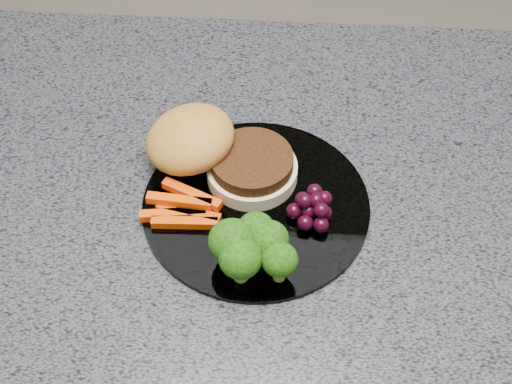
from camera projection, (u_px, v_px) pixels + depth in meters
The scene contains 7 objects.
island_cabinet at pixel (306, 360), 1.21m from camera, with size 1.20×0.60×0.86m, color brown.
countertop at pixel (326, 191), 0.86m from camera, with size 1.20×0.60×0.04m, color #53535E.
plate at pixel (256, 205), 0.81m from camera, with size 0.26×0.26×0.01m, color white.
burger at pixel (212, 152), 0.83m from camera, with size 0.19×0.14×0.06m.
carrot_sticks at pixel (184, 208), 0.80m from camera, with size 0.09×0.06×0.02m.
broccoli at pixel (251, 246), 0.73m from camera, with size 0.09×0.08×0.06m.
grape_bunch at pixel (313, 207), 0.79m from camera, with size 0.05×0.05×0.03m.
Camera 1 is at (-0.05, -0.55, 1.54)m, focal length 50.00 mm.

